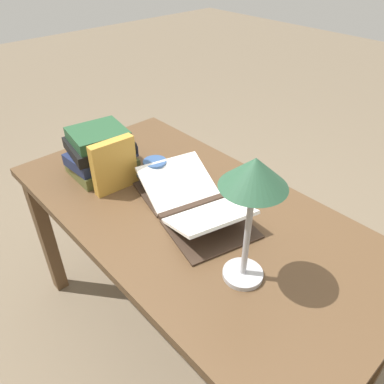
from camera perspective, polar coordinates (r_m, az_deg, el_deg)
The scene contains 8 objects.
ground_plane at distance 1.94m, azimuth 0.02°, elevation -20.41°, with size 12.00×12.00×0.00m, color #70604C.
reading_desk at distance 1.44m, azimuth 0.02°, elevation -5.73°, with size 1.48×0.78×0.75m.
open_book at distance 1.37m, azimuth 0.06°, elevation -1.62°, with size 0.56×0.39×0.10m.
book_stack_tall at distance 1.60m, azimuth -13.78°, elevation 5.99°, with size 0.25×0.28×0.19m.
book_standing_upright at distance 1.46m, azimuth -11.79°, elevation 3.96°, with size 0.05×0.18×0.21m.
reading_lamp at distance 0.94m, azimuth 9.30°, elevation 1.12°, with size 0.18×0.18×0.41m.
coffee_mug at distance 1.52m, azimuth -5.64°, elevation 3.20°, with size 0.09×0.12×0.09m.
pencil at distance 1.51m, azimuth 6.59°, elevation 0.87°, with size 0.08×0.14×0.01m.
Camera 1 is at (-0.80, 0.72, 1.61)m, focal length 35.00 mm.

